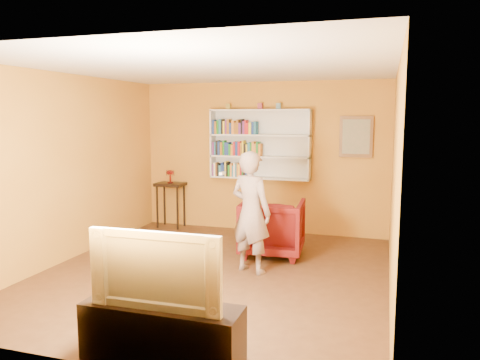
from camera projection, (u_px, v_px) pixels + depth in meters
name	position (u px, v px, depth m)	size (l,w,h in m)	color
room_shell	(213.00, 199.00, 6.14)	(5.30, 5.80, 2.88)	#422815
bookshelf	(261.00, 144.00, 8.34)	(1.80, 0.29, 1.23)	silver
books_row_lower	(231.00, 170.00, 8.46)	(0.65, 0.19, 0.27)	#612777
books_row_middle	(237.00, 149.00, 8.37)	(0.90, 0.19, 0.27)	#612777
books_row_upper	(235.00, 128.00, 8.33)	(0.82, 0.18, 0.27)	navy
ornament_left	(229.00, 107.00, 8.37)	(0.07, 0.07, 0.10)	olive
ornament_centre	(260.00, 106.00, 8.19)	(0.08, 0.08, 0.11)	maroon
ornament_right	(279.00, 106.00, 8.09)	(0.08, 0.08, 0.10)	slate
framed_painting	(356.00, 137.00, 7.87)	(0.55, 0.05, 0.70)	brown
console_table	(170.00, 190.00, 8.82)	(0.52, 0.40, 0.85)	black
ruby_lustre	(170.00, 174.00, 8.77)	(0.15, 0.15, 0.24)	maroon
armchair	(272.00, 227.00, 7.06)	(0.91, 0.94, 0.85)	#430407
person	(251.00, 212.00, 6.24)	(0.60, 0.39, 1.64)	#776157
game_remote	(223.00, 173.00, 6.06)	(0.04, 0.15, 0.04)	silver
tv_cabinet	(162.00, 333.00, 4.00)	(1.40, 0.42, 0.50)	black
television	(161.00, 267.00, 3.92)	(1.16, 0.15, 0.67)	black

